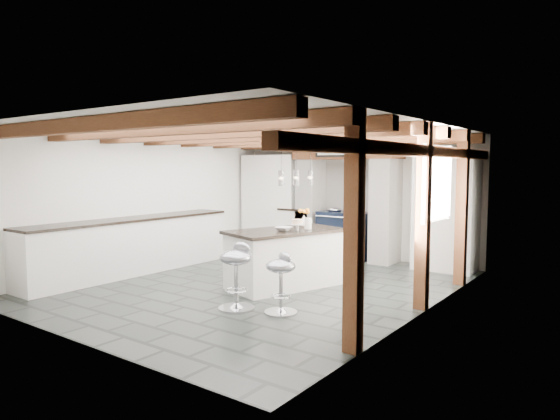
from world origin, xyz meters
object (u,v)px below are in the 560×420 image
Objects in this scene: range_cooker at (346,234)px; kitchen_island at (285,257)px; bar_stool_near at (281,276)px; bar_stool_far at (237,268)px.

range_cooker is 0.53× the size of kitchen_island.
bar_stool_far is (-0.55, -0.18, 0.06)m from bar_stool_near.
kitchen_island is (0.38, -2.53, -0.03)m from range_cooker.
bar_stool_far is (0.21, -1.33, 0.08)m from kitchen_island.
bar_stool_far is at bearing -62.63° from kitchen_island.
kitchen_island is 1.37m from bar_stool_near.
range_cooker is 1.35× the size of bar_stool_near.
bar_stool_near is at bearing -72.75° from range_cooker.
bar_stool_far is at bearing -138.06° from bar_stool_near.
kitchen_island reaches higher than bar_stool_far.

